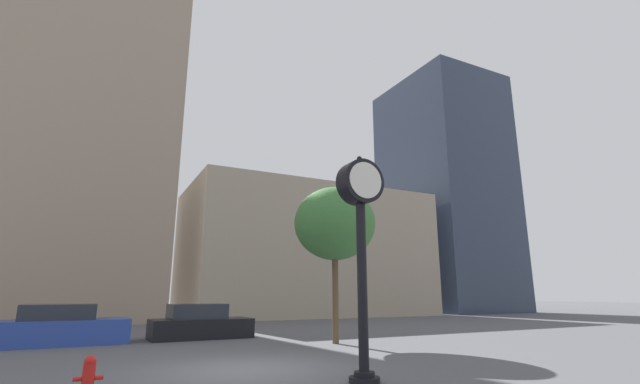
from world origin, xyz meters
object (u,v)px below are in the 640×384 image
Objects in this scene: street_clock at (361,221)px; fire_hydrant_near at (89,376)px; car_blue at (62,328)px; car_black at (200,324)px; bare_tree at (335,224)px.

street_clock is 5.97m from fire_hydrant_near.
car_blue is at bearing 119.62° from street_clock.
car_black is 10.27m from fire_hydrant_near.
bare_tree is (8.98, -4.04, 3.84)m from car_blue.
car_black is at bearing 67.55° from fire_hydrant_near.
car_black is (-1.10, 10.69, -2.76)m from street_clock.
street_clock reaches higher than fire_hydrant_near.
bare_tree is (8.00, 5.32, 4.08)m from fire_hydrant_near.
street_clock reaches higher than car_black.
bare_tree is at bearing -26.67° from car_blue.
car_blue is (-6.00, 10.56, -2.74)m from street_clock.
fire_hydrant_near is (-5.02, 1.20, -2.98)m from street_clock.
bare_tree reaches higher than fire_hydrant_near.
fire_hydrant_near is at bearing 166.58° from street_clock.
bare_tree reaches higher than street_clock.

